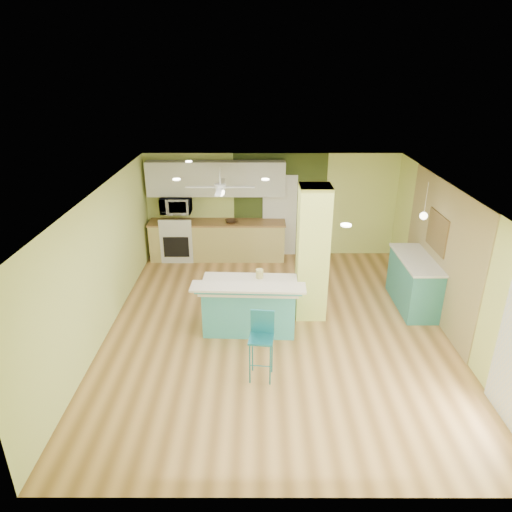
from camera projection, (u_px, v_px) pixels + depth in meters
The scene contains 22 objects.
floor at pixel (276, 328), 8.25m from camera, with size 6.00×7.00×0.01m, color olive.
ceiling at pixel (279, 193), 7.27m from camera, with size 6.00×7.00×0.01m, color white.
wall_back at pixel (271, 205), 10.98m from camera, with size 6.00×0.01×2.50m, color #DAE97D.
wall_front at pixel (292, 409), 4.53m from camera, with size 6.00×0.01×2.50m, color #DAE97D.
wall_left at pixel (101, 265), 7.76m from camera, with size 0.01×7.00×2.50m, color #DAE97D.
wall_right at pixel (454, 265), 7.75m from camera, with size 0.01×7.00×2.50m, color #DAE97D.
wood_panel at pixel (440, 251), 8.30m from camera, with size 0.02×3.40×2.50m, color #958255.
olive_accent at pixel (280, 206), 10.97m from camera, with size 2.20×0.02×2.50m, color #39471C.
interior_door at pixel (280, 216), 11.04m from camera, with size 0.82×0.05×2.00m, color white.
column at pixel (312, 253), 8.22m from camera, with size 0.55×0.55×2.50m, color #D4E168.
kitchen_run at pixel (218, 240), 11.01m from camera, with size 3.25×0.63×0.94m.
stove at pixel (178, 241), 11.00m from camera, with size 0.76×0.66×1.08m.
upper_cabinets at pixel (216, 178), 10.54m from camera, with size 3.20×0.34×0.80m, color silver.
microwave at pixel (176, 205), 10.66m from camera, with size 0.70×0.48×0.39m, color white.
ceiling_fan at pixel (220, 187), 9.27m from camera, with size 1.41×1.41×0.61m.
pendant_lamp at pixel (424, 216), 8.19m from camera, with size 0.14×0.14×0.69m.
wall_decor at pixel (437, 232), 8.37m from camera, with size 0.03×0.90×0.70m, color brown.
peninsula at pixel (249, 305), 8.06m from camera, with size 1.92×1.08×1.02m.
bar_stool at pixel (262, 334), 6.73m from camera, with size 0.40×0.40×1.08m.
side_counter at pixel (415, 282), 8.81m from camera, with size 0.67×1.57×1.01m.
fruit_bowl at pixel (231, 221), 10.72m from camera, with size 0.29×0.29×0.07m, color #392617.
canister at pixel (260, 274), 8.10m from camera, with size 0.13×0.13×0.16m, color gold.
Camera 1 is at (-0.36, -7.08, 4.42)m, focal length 32.00 mm.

